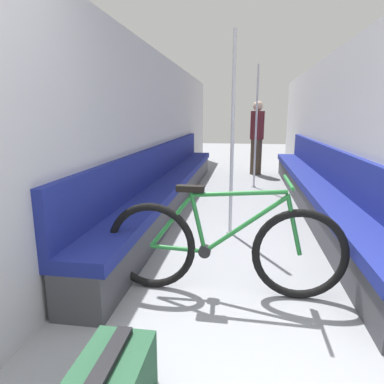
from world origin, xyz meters
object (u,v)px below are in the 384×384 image
grab_pole_near (232,140)px  passenger_standing (257,137)px  bench_seat_row_right (315,189)px  bicycle (223,248)px  bench_seat_row_left (172,184)px  grab_pole_far (256,129)px

grab_pole_near → passenger_standing: size_ratio=1.35×
bench_seat_row_right → bicycle: bearing=-114.2°
bench_seat_row_right → grab_pole_near: size_ratio=2.87×
bench_seat_row_left → grab_pole_far: grab_pole_far is taller
passenger_standing → grab_pole_far: bearing=38.8°
bench_seat_row_left → passenger_standing: passenger_standing is taller
bench_seat_row_left → bicycle: (0.92, -2.52, 0.06)m
bench_seat_row_left → grab_pole_near: 1.68m
bench_seat_row_right → grab_pole_near: 1.80m
passenger_standing → bench_seat_row_left: bearing=16.7°
bicycle → grab_pole_far: 4.00m
bench_seat_row_right → bicycle: size_ratio=3.51×
bicycle → passenger_standing: (0.40, 5.35, 0.46)m
bicycle → passenger_standing: size_ratio=1.11×
bench_seat_row_left → grab_pole_near: bearing=-52.2°
bicycle → bench_seat_row_left: bearing=122.3°
grab_pole_near → passenger_standing: grab_pole_near is taller
bench_seat_row_left → grab_pole_far: 2.02m
bench_seat_row_left → grab_pole_near: grab_pole_near is taller
bench_seat_row_right → bicycle: bench_seat_row_right is taller
bench_seat_row_left → grab_pole_far: size_ratio=2.87×
bicycle → grab_pole_near: 1.51m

